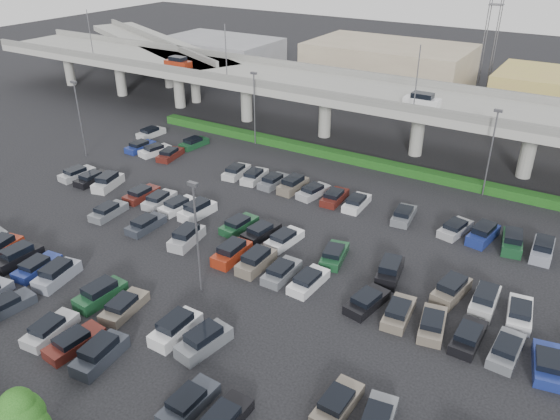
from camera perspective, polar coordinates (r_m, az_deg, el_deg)
name	(u,v)px	position (r m, az deg, el deg)	size (l,w,h in m)	color
ground	(254,249)	(53.24, -2.78, -4.11)	(280.00, 280.00, 0.00)	black
overpass	(383,99)	(76.81, 10.76, 11.30)	(150.00, 13.00, 15.80)	gray
on_ramp	(156,47)	(113.86, -12.83, 16.31)	(50.93, 30.13, 8.80)	gray
hedge	(360,160)	(72.69, 8.39, 5.17)	(66.00, 1.60, 1.10)	#134012
tree_row	(1,409)	(36.73, -27.12, -17.99)	(65.07, 3.66, 5.94)	#332316
parked_cars	(227,261)	(50.47, -5.56, -5.35)	(62.85, 41.63, 1.67)	#2C3039
light_poles	(229,174)	(53.92, -5.37, 3.73)	(66.90, 48.38, 10.30)	#545359
distant_buildings	(519,86)	(102.75, 23.71, 11.74)	(138.00, 24.00, 9.00)	gray
comm_tower	(497,1)	(113.93, 21.73, 19.63)	(2.40, 2.40, 30.00)	#545359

